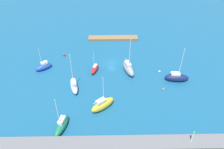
% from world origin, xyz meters
% --- Properties ---
extents(water, '(160.00, 160.00, 0.00)m').
position_xyz_m(water, '(0.00, 0.00, 0.00)').
color(water, '#19567F').
rests_on(water, ground).
extents(pier_dock, '(19.80, 3.15, 0.86)m').
position_xyz_m(pier_dock, '(-0.88, -16.34, 0.43)').
color(pier_dock, olive).
rests_on(pier_dock, ground).
extents(breakwater, '(65.57, 3.93, 1.42)m').
position_xyz_m(breakwater, '(0.00, 32.97, 0.71)').
color(breakwater, slate).
rests_on(breakwater, ground).
extents(harbor_beacon, '(0.56, 0.56, 3.73)m').
position_xyz_m(harbor_beacon, '(-18.13, 32.97, 3.57)').
color(harbor_beacon, silver).
rests_on(harbor_beacon, breakwater).
extents(sailboat_yellow_far_north, '(7.26, 6.36, 11.06)m').
position_xyz_m(sailboat_yellow_far_north, '(2.81, 21.04, 1.59)').
color(sailboat_yellow_far_north, yellow).
rests_on(sailboat_yellow_far_north, water).
extents(sailboat_blue_near_pier, '(5.94, 4.93, 8.62)m').
position_xyz_m(sailboat_blue_near_pier, '(22.87, 3.08, 1.16)').
color(sailboat_blue_near_pier, '#2347B2').
rests_on(sailboat_blue_near_pier, water).
extents(sailboat_red_inner_mooring, '(3.36, 5.44, 7.92)m').
position_xyz_m(sailboat_red_inner_mooring, '(5.66, 4.51, 0.98)').
color(sailboat_red_inner_mooring, red).
rests_on(sailboat_red_inner_mooring, water).
extents(sailboat_gray_far_south, '(4.63, 7.97, 12.72)m').
position_xyz_m(sailboat_gray_far_south, '(-5.45, 5.02, 1.49)').
color(sailboat_gray_far_south, gray).
rests_on(sailboat_gray_far_south, water).
extents(sailboat_navy_along_channel, '(7.73, 3.24, 12.31)m').
position_xyz_m(sailboat_navy_along_channel, '(-20.35, 9.70, 1.33)').
color(sailboat_navy_along_channel, '#141E4C').
rests_on(sailboat_navy_along_channel, water).
extents(sailboat_white_east_end, '(3.65, 7.39, 12.47)m').
position_xyz_m(sailboat_white_east_end, '(11.58, 12.93, 1.40)').
color(sailboat_white_east_end, white).
rests_on(sailboat_white_east_end, water).
extents(sailboat_green_center_basin, '(4.02, 7.32, 10.91)m').
position_xyz_m(sailboat_green_center_basin, '(13.08, 27.65, 1.25)').
color(sailboat_green_center_basin, '#19724C').
rests_on(sailboat_green_center_basin, water).
extents(mooring_buoy_white, '(0.69, 0.69, 0.69)m').
position_xyz_m(mooring_buoy_white, '(-15.81, 5.43, 0.35)').
color(mooring_buoy_white, white).
rests_on(mooring_buoy_white, water).
extents(mooring_buoy_red, '(0.83, 0.83, 0.83)m').
position_xyz_m(mooring_buoy_red, '(17.20, -4.74, 0.42)').
color(mooring_buoy_red, red).
rests_on(mooring_buoy_red, water).
extents(mooring_buoy_orange, '(0.61, 0.61, 0.61)m').
position_xyz_m(mooring_buoy_orange, '(-15.45, 13.96, 0.31)').
color(mooring_buoy_orange, orange).
rests_on(mooring_buoy_orange, water).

